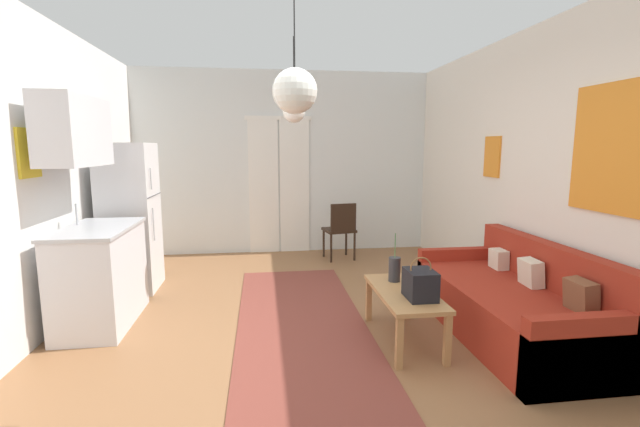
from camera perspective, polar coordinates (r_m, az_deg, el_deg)
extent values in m
cube|color=#8E603D|center=(3.65, -1.29, -18.72)|extent=(5.06, 7.53, 0.10)
cube|color=silver|center=(6.75, -4.71, 6.68)|extent=(4.66, 0.10, 2.78)
cube|color=white|center=(6.70, -7.45, 3.45)|extent=(0.45, 0.02, 2.04)
cube|color=white|center=(6.72, -3.39, 3.53)|extent=(0.45, 0.02, 2.04)
cube|color=white|center=(6.69, -5.55, 12.49)|extent=(1.01, 0.03, 0.06)
cube|color=silver|center=(4.17, 31.65, 4.10)|extent=(0.10, 7.13, 2.78)
cube|color=orange|center=(3.90, 34.01, 7.16)|extent=(0.02, 0.74, 0.97)
cube|color=orange|center=(5.25, 21.84, 6.98)|extent=(0.02, 0.31, 0.46)
cube|color=yellow|center=(4.22, -34.15, 6.64)|extent=(0.02, 0.32, 0.40)
cube|color=brown|center=(4.08, -2.35, -14.80)|extent=(1.18, 3.57, 0.01)
cube|color=maroon|center=(4.18, 23.47, -11.82)|extent=(0.90, 1.98, 0.44)
cube|color=maroon|center=(4.32, 27.93, -8.82)|extent=(0.15, 1.98, 0.81)
cube|color=maroon|center=(3.46, 31.81, -15.69)|extent=(0.90, 0.11, 0.56)
cube|color=maroon|center=(4.94, 17.90, -7.58)|extent=(0.90, 0.11, 0.56)
cube|color=brown|center=(3.75, 31.26, -9.32)|extent=(0.15, 0.24, 0.25)
cube|color=beige|center=(4.22, 26.13, -7.06)|extent=(0.16, 0.24, 0.24)
cube|color=beige|center=(4.67, 22.57, -5.59)|extent=(0.13, 0.19, 0.20)
cube|color=#B27F4C|center=(3.75, 11.10, -10.24)|extent=(0.46, 1.00, 0.04)
cube|color=#B27F4C|center=(3.38, 10.44, -16.51)|extent=(0.05, 0.05, 0.41)
cube|color=#B27F4C|center=(3.50, 16.51, -15.76)|extent=(0.05, 0.05, 0.41)
cube|color=#B27F4C|center=(4.19, 6.47, -11.28)|extent=(0.05, 0.05, 0.41)
cube|color=#B27F4C|center=(4.29, 11.42, -10.90)|extent=(0.05, 0.05, 0.41)
cylinder|color=#2D2D33|center=(3.95, 9.83, -7.29)|extent=(0.11, 0.11, 0.22)
cylinder|color=#477F42|center=(3.90, 9.92, -4.19)|extent=(0.01, 0.01, 0.22)
cube|color=black|center=(3.56, 13.13, -9.12)|extent=(0.22, 0.28, 0.23)
torus|color=brown|center=(3.52, 13.20, -7.03)|extent=(0.18, 0.01, 0.18)
cube|color=white|center=(5.36, -23.84, -0.49)|extent=(0.55, 0.63, 1.68)
cube|color=#4C4C51|center=(5.26, -21.08, 2.26)|extent=(0.01, 0.60, 0.01)
cylinder|color=#B7BABF|center=(5.07, -21.48, 4.31)|extent=(0.02, 0.02, 0.24)
cylinder|color=#B7BABF|center=(5.13, -21.16, -1.32)|extent=(0.02, 0.02, 0.37)
cube|color=silver|center=(4.51, -27.03, -7.54)|extent=(0.55, 1.04, 0.89)
cube|color=#B7BABF|center=(4.41, -27.45, -1.79)|extent=(0.58, 1.07, 0.03)
cube|color=#999BA0|center=(4.55, -26.82, -2.02)|extent=(0.36, 0.40, 0.10)
cylinder|color=#B7BABF|center=(4.60, -29.51, -0.09)|extent=(0.02, 0.02, 0.20)
cube|color=silver|center=(4.39, -29.73, 9.42)|extent=(0.32, 0.94, 0.61)
cylinder|color=black|center=(6.59, 3.47, -3.71)|extent=(0.03, 0.03, 0.42)
cylinder|color=black|center=(6.48, 0.49, -3.93)|extent=(0.03, 0.03, 0.42)
cylinder|color=black|center=(6.29, 4.59, -4.35)|extent=(0.03, 0.03, 0.42)
cylinder|color=black|center=(6.16, 1.48, -4.59)|extent=(0.03, 0.03, 0.42)
cube|color=black|center=(6.33, 2.52, -2.20)|extent=(0.48, 0.47, 0.04)
cube|color=black|center=(6.13, 3.12, -0.56)|extent=(0.38, 0.09, 0.40)
cylinder|color=black|center=(2.66, -3.45, 26.13)|extent=(0.01, 0.01, 0.70)
sphere|color=white|center=(2.56, -3.35, 15.87)|extent=(0.26, 0.26, 0.26)
cylinder|color=black|center=(4.80, -3.52, 18.66)|extent=(0.01, 0.01, 0.64)
sphere|color=white|center=(4.74, -3.46, 13.37)|extent=(0.25, 0.25, 0.25)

